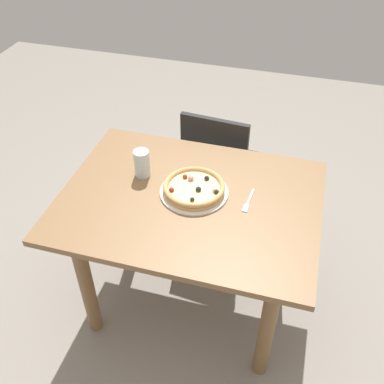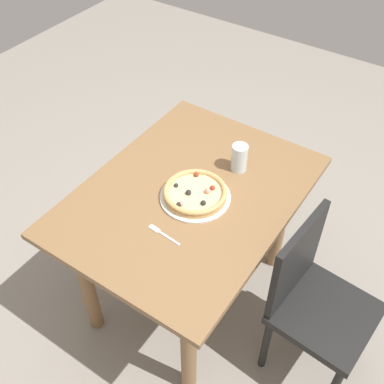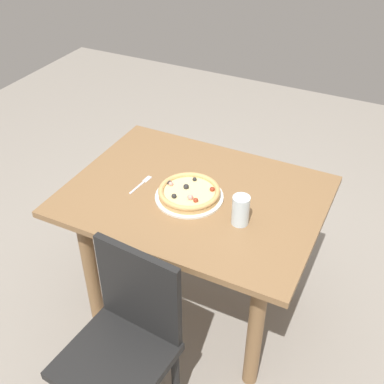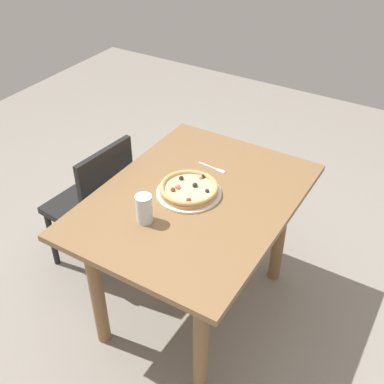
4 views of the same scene
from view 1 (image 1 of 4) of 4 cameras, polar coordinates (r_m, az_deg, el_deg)
name	(u,v)px [view 1 (image 1 of 4)]	position (r m, az deg, el deg)	size (l,w,h in m)	color
ground_plane	(190,300)	(2.55, -0.22, -13.79)	(6.00, 6.00, 0.00)	gray
dining_table	(190,220)	(2.07, -0.26, -3.63)	(1.16, 0.87, 0.76)	olive
chair_near	(219,166)	(2.65, 3.49, 3.39)	(0.43, 0.43, 0.86)	black
plate	(194,192)	(2.00, 0.27, 0.01)	(0.31, 0.31, 0.01)	silver
pizza	(194,188)	(1.98, 0.28, 0.56)	(0.28, 0.28, 0.05)	tan
fork	(248,202)	(1.97, 7.25, -1.35)	(0.03, 0.17, 0.00)	silver
drinking_glass	(142,163)	(2.08, -6.49, 3.71)	(0.07, 0.07, 0.13)	silver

